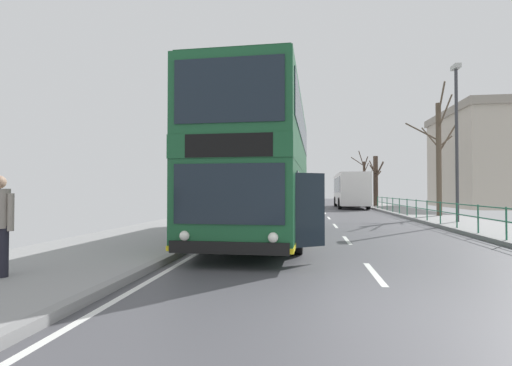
{
  "coord_description": "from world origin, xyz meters",
  "views": [
    {
      "loc": [
        -1.26,
        -4.69,
        1.56
      ],
      "look_at": [
        -2.89,
        7.36,
        1.81
      ],
      "focal_mm": 26.27,
      "sensor_mm": 36.0,
      "label": 1
    }
  ],
  "objects_px": {
    "background_bus_far_lane": "(350,189)",
    "background_building_00": "(504,158)",
    "bare_tree_far_00": "(364,179)",
    "bare_tree_far_02": "(376,180)",
    "bare_tree_far_01": "(439,154)",
    "double_decker_bus_main": "(265,168)",
    "street_lamp_far_side": "(457,130)"
  },
  "relations": [
    {
      "from": "background_bus_far_lane",
      "to": "background_building_00",
      "type": "height_order",
      "value": "background_building_00"
    },
    {
      "from": "bare_tree_far_00",
      "to": "bare_tree_far_02",
      "type": "relative_size",
      "value": 1.32
    },
    {
      "from": "bare_tree_far_01",
      "to": "background_building_00",
      "type": "distance_m",
      "value": 18.27
    },
    {
      "from": "double_decker_bus_main",
      "to": "street_lamp_far_side",
      "type": "height_order",
      "value": "street_lamp_far_side"
    },
    {
      "from": "street_lamp_far_side",
      "to": "bare_tree_far_01",
      "type": "height_order",
      "value": "bare_tree_far_01"
    },
    {
      "from": "double_decker_bus_main",
      "to": "bare_tree_far_02",
      "type": "bearing_deg",
      "value": 71.9
    },
    {
      "from": "bare_tree_far_00",
      "to": "bare_tree_far_01",
      "type": "bearing_deg",
      "value": -87.59
    },
    {
      "from": "double_decker_bus_main",
      "to": "background_building_00",
      "type": "distance_m",
      "value": 31.84
    },
    {
      "from": "background_building_00",
      "to": "background_bus_far_lane",
      "type": "bearing_deg",
      "value": -170.32
    },
    {
      "from": "street_lamp_far_side",
      "to": "background_building_00",
      "type": "xyz_separation_m",
      "value": [
        11.29,
        19.17,
        0.24
      ]
    },
    {
      "from": "bare_tree_far_00",
      "to": "background_building_00",
      "type": "height_order",
      "value": "background_building_00"
    },
    {
      "from": "street_lamp_far_side",
      "to": "bare_tree_far_02",
      "type": "relative_size",
      "value": 1.55
    },
    {
      "from": "double_decker_bus_main",
      "to": "background_bus_far_lane",
      "type": "height_order",
      "value": "double_decker_bus_main"
    },
    {
      "from": "bare_tree_far_00",
      "to": "bare_tree_far_02",
      "type": "distance_m",
      "value": 8.08
    },
    {
      "from": "background_building_00",
      "to": "street_lamp_far_side",
      "type": "bearing_deg",
      "value": -120.51
    },
    {
      "from": "double_decker_bus_main",
      "to": "background_bus_far_lane",
      "type": "bearing_deg",
      "value": 76.7
    },
    {
      "from": "bare_tree_far_01",
      "to": "street_lamp_far_side",
      "type": "bearing_deg",
      "value": -98.71
    },
    {
      "from": "background_bus_far_lane",
      "to": "bare_tree_far_02",
      "type": "relative_size",
      "value": 2.01
    },
    {
      "from": "background_building_00",
      "to": "bare_tree_far_01",
      "type": "bearing_deg",
      "value": -125.64
    },
    {
      "from": "double_decker_bus_main",
      "to": "bare_tree_far_00",
      "type": "bearing_deg",
      "value": 76.02
    },
    {
      "from": "bare_tree_far_01",
      "to": "bare_tree_far_02",
      "type": "height_order",
      "value": "bare_tree_far_01"
    },
    {
      "from": "bare_tree_far_00",
      "to": "bare_tree_far_01",
      "type": "relative_size",
      "value": 0.83
    },
    {
      "from": "background_bus_far_lane",
      "to": "background_building_00",
      "type": "xyz_separation_m",
      "value": [
        14.18,
        2.42,
        2.92
      ]
    },
    {
      "from": "double_decker_bus_main",
      "to": "bare_tree_far_02",
      "type": "height_order",
      "value": "bare_tree_far_02"
    },
    {
      "from": "street_lamp_far_side",
      "to": "background_bus_far_lane",
      "type": "bearing_deg",
      "value": 99.78
    },
    {
      "from": "background_bus_far_lane",
      "to": "background_building_00",
      "type": "distance_m",
      "value": 14.68
    },
    {
      "from": "background_bus_far_lane",
      "to": "bare_tree_far_00",
      "type": "relative_size",
      "value": 1.53
    },
    {
      "from": "double_decker_bus_main",
      "to": "background_bus_far_lane",
      "type": "distance_m",
      "value": 23.26
    },
    {
      "from": "background_bus_far_lane",
      "to": "bare_tree_far_01",
      "type": "height_order",
      "value": "bare_tree_far_01"
    },
    {
      "from": "bare_tree_far_02",
      "to": "background_building_00",
      "type": "height_order",
      "value": "background_building_00"
    },
    {
      "from": "bare_tree_far_02",
      "to": "bare_tree_far_01",
      "type": "bearing_deg",
      "value": -85.6
    },
    {
      "from": "bare_tree_far_02",
      "to": "background_bus_far_lane",
      "type": "bearing_deg",
      "value": -151.36
    }
  ]
}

